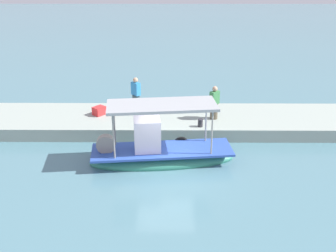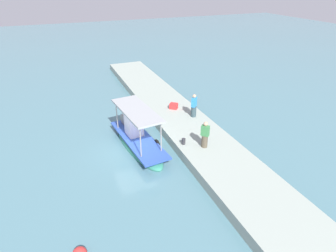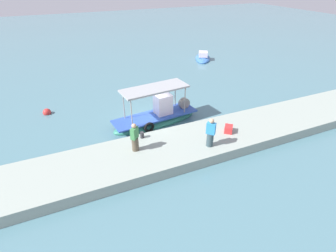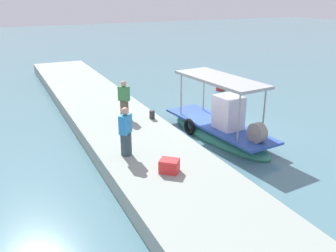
{
  "view_description": "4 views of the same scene",
  "coord_description": "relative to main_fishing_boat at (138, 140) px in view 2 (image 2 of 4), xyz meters",
  "views": [
    {
      "loc": [
        -0.2,
        15.32,
        8.37
      ],
      "look_at": [
        -0.08,
        -2.33,
        0.86
      ],
      "focal_mm": 43.59,
      "sensor_mm": 36.0,
      "label": 1
    },
    {
      "loc": [
        -14.99,
        3.73,
        9.83
      ],
      "look_at": [
        0.74,
        -2.73,
        0.75
      ],
      "focal_mm": 29.91,
      "sensor_mm": 36.0,
      "label": 2
    },
    {
      "loc": [
        -5.62,
        -15.65,
        9.35
      ],
      "look_at": [
        0.29,
        -2.28,
        0.71
      ],
      "focal_mm": 28.27,
      "sensor_mm": 36.0,
      "label": 3
    },
    {
      "loc": [
        13.3,
        -8.97,
        6.13
      ],
      "look_at": [
        0.45,
        -2.97,
        1.0
      ],
      "focal_mm": 40.18,
      "sensor_mm": 36.0,
      "label": 4
    }
  ],
  "objects": [
    {
      "name": "ground_plane",
      "position": [
        -0.27,
        0.39,
        -0.46
      ],
      "size": [
        120.0,
        120.0,
        0.0
      ],
      "primitive_type": "plane",
      "color": "slate"
    },
    {
      "name": "fisherman_by_crate",
      "position": [
        1.37,
        -4.76,
        0.97
      ],
      "size": [
        0.55,
        0.55,
        1.76
      ],
      "color": "#344950",
      "rests_on": "dock_quay"
    },
    {
      "name": "fisherman_near_bollard",
      "position": [
        -2.65,
        -3.45,
        0.95
      ],
      "size": [
        0.53,
        0.53,
        1.7
      ],
      "color": "brown",
      "rests_on": "dock_quay"
    },
    {
      "name": "dock_quay",
      "position": [
        -0.27,
        -3.83,
        -0.14
      ],
      "size": [
        36.0,
        3.77,
        0.63
      ],
      "primitive_type": "cube",
      "color": "#97A399",
      "rests_on": "ground_plane"
    },
    {
      "name": "mooring_bollard",
      "position": [
        -1.9,
        -2.4,
        0.37
      ],
      "size": [
        0.24,
        0.24,
        0.38
      ],
      "primitive_type": "cylinder",
      "color": "#2D2D33",
      "rests_on": "dock_quay"
    },
    {
      "name": "main_fishing_boat",
      "position": [
        0.0,
        0.0,
        0.0
      ],
      "size": [
        6.41,
        2.37,
        3.01
      ],
      "color": "#348870",
      "rests_on": "ground_plane"
    },
    {
      "name": "cargo_crate",
      "position": [
        3.23,
        -3.95,
        0.39
      ],
      "size": [
        0.74,
        0.76,
        0.43
      ],
      "primitive_type": "cube",
      "rotation": [
        0.0,
        0.0,
        0.87
      ],
      "color": "red",
      "rests_on": "dock_quay"
    }
  ]
}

